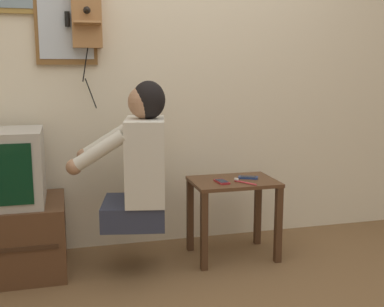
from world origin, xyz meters
The scene contains 8 objects.
wall_back centered at (0.00, 1.13, 1.27)m, with size 6.80×0.05×2.55m.
side_table centered at (0.43, 0.72, 0.39)m, with size 0.53×0.38×0.50m.
person centered at (-0.17, 0.66, 0.66)m, with size 0.60×0.50×0.84m.
wall_phone_antique centered at (-0.43, 1.05, 1.51)m, with size 0.22×0.19×0.80m.
wall_mirror centered at (-0.55, 1.09, 1.56)m, with size 0.37×0.03×0.69m.
cell_phone_held centered at (0.33, 0.67, 0.51)m, with size 0.07×0.13×0.01m.
cell_phone_spare centered at (0.53, 0.74, 0.51)m, with size 0.14×0.11×0.01m.
toothbrush centered at (0.46, 0.62, 0.51)m, with size 0.10×0.14×0.02m.
Camera 1 is at (-0.58, -2.06, 1.20)m, focal length 45.00 mm.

